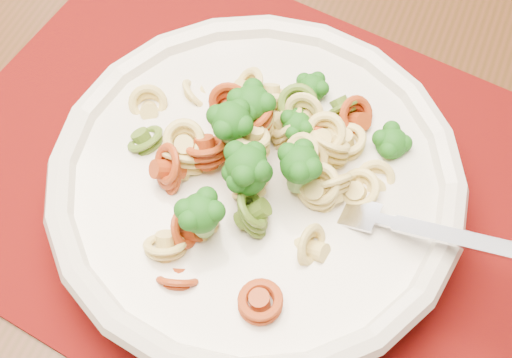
% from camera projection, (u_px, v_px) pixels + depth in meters
% --- Properties ---
extents(dining_table, '(1.39, 0.90, 0.69)m').
position_uv_depth(dining_table, '(260.00, 123.00, 0.67)').
color(dining_table, '#482614').
rests_on(dining_table, ground).
extents(placemat, '(0.49, 0.41, 0.00)m').
position_uv_depth(placemat, '(247.00, 179.00, 0.53)').
color(placemat, '#5A0C03').
rests_on(placemat, dining_table).
extents(pasta_bowl, '(0.29, 0.29, 0.05)m').
position_uv_depth(pasta_bowl, '(256.00, 185.00, 0.49)').
color(pasta_bowl, silver).
rests_on(pasta_bowl, placemat).
extents(pasta_broccoli_heap, '(0.24, 0.24, 0.06)m').
position_uv_depth(pasta_broccoli_heap, '(256.00, 175.00, 0.48)').
color(pasta_broccoli_heap, '#EBDB74').
rests_on(pasta_broccoli_heap, pasta_bowl).
extents(fork, '(0.18, 0.04, 0.08)m').
position_uv_depth(fork, '(359.00, 214.00, 0.46)').
color(fork, silver).
rests_on(fork, pasta_bowl).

